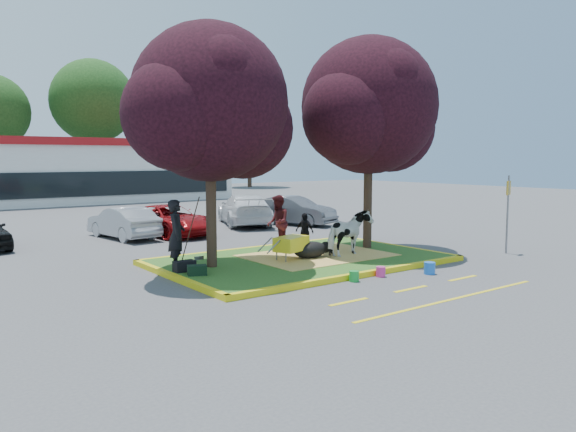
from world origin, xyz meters
TOP-DOWN VIEW (x-y plane):
  - ground at (0.00, 0.00)m, footprint 90.00×90.00m
  - median_island at (0.00, 0.00)m, footprint 8.00×5.00m
  - curb_near at (0.00, -2.58)m, footprint 8.30×0.16m
  - curb_far at (0.00, 2.58)m, footprint 8.30×0.16m
  - curb_left at (-4.08, 0.00)m, footprint 0.16×5.30m
  - curb_right at (4.08, 0.00)m, footprint 0.16×5.30m
  - straw_bedding at (0.60, 0.00)m, footprint 4.20×3.00m
  - tree_purple_left at (-2.78, 0.38)m, footprint 5.06×4.20m
  - tree_purple_right at (2.92, 0.18)m, footprint 5.30×4.40m
  - fire_lane_stripe_a at (-2.00, -4.20)m, footprint 1.10×0.12m
  - fire_lane_stripe_b at (0.00, -4.20)m, footprint 1.10×0.12m
  - fire_lane_stripe_c at (2.00, -4.20)m, footprint 1.10×0.12m
  - fire_lane_long at (0.00, -5.40)m, footprint 6.00×0.10m
  - retail_building at (2.00, 27.98)m, footprint 20.40×8.40m
  - treeline at (1.23, 37.61)m, footprint 46.58×7.80m
  - cow at (1.33, -0.61)m, footprint 1.73×1.04m
  - calf at (0.16, -0.21)m, footprint 1.26×0.91m
  - handler at (-3.70, 0.67)m, footprint 0.72×0.81m
  - visitor_a at (0.24, 1.56)m, footprint 1.03×1.09m
  - visitor_b at (0.93, 1.05)m, footprint 0.45×0.75m
  - wheelbarrow at (-0.50, -0.16)m, footprint 1.83×0.92m
  - gear_bag_dark at (-3.70, 0.25)m, footprint 0.55×0.30m
  - gear_bag_green at (-3.65, -0.37)m, footprint 0.55×0.45m
  - sign_post at (6.35, -2.70)m, footprint 0.35×0.12m
  - bucket_green at (-0.52, -2.80)m, footprint 0.33×0.33m
  - bucket_pink at (0.43, -2.80)m, footprint 0.29×0.29m
  - bucket_blue at (1.73, -3.34)m, footprint 0.37×0.37m
  - car_silver at (-2.42, 8.06)m, footprint 1.75×3.85m
  - car_red at (-0.63, 7.85)m, footprint 2.67×4.64m
  - car_white at (3.70, 9.02)m, footprint 3.68×5.30m
  - car_grey at (5.55, 7.69)m, footprint 2.75×4.22m

SIDE VIEW (x-z plane):
  - ground at x=0.00m, z-range 0.00..0.00m
  - fire_lane_stripe_a at x=-2.00m, z-range 0.00..0.01m
  - fire_lane_stripe_b at x=0.00m, z-range 0.00..0.01m
  - fire_lane_stripe_c at x=2.00m, z-range 0.00..0.01m
  - fire_lane_long at x=0.00m, z-range 0.00..0.01m
  - median_island at x=0.00m, z-range 0.00..0.15m
  - curb_near at x=0.00m, z-range 0.00..0.15m
  - curb_far at x=0.00m, z-range 0.00..0.15m
  - curb_left at x=-4.08m, z-range 0.00..0.15m
  - curb_right at x=4.08m, z-range 0.00..0.15m
  - bucket_pink at x=0.43m, z-range 0.00..0.27m
  - bucket_green at x=-0.52m, z-range 0.00..0.27m
  - straw_bedding at x=0.60m, z-range 0.15..0.16m
  - bucket_blue at x=1.73m, z-range 0.00..0.32m
  - gear_bag_green at x=-3.65m, z-range 0.15..0.40m
  - gear_bag_dark at x=-3.70m, z-range 0.15..0.43m
  - calf at x=0.16m, z-range 0.15..0.64m
  - car_red at x=-0.63m, z-range 0.00..1.22m
  - car_silver at x=-2.42m, z-range 0.00..1.23m
  - wheelbarrow at x=-0.50m, z-range 0.28..0.97m
  - car_grey at x=5.55m, z-range 0.00..1.31m
  - car_white at x=3.70m, z-range 0.00..1.42m
  - visitor_b at x=0.93m, z-range 0.15..1.34m
  - cow at x=1.33m, z-range 0.15..1.52m
  - visitor_a at x=0.24m, z-range 0.15..1.92m
  - handler at x=-3.70m, z-range 0.15..2.00m
  - sign_post at x=6.35m, z-range 0.30..2.84m
  - retail_building at x=2.00m, z-range 0.05..4.45m
  - tree_purple_left at x=-2.78m, z-range 1.10..7.61m
  - tree_purple_right at x=2.92m, z-range 1.15..7.97m
  - treeline at x=1.23m, z-range 0.42..15.05m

